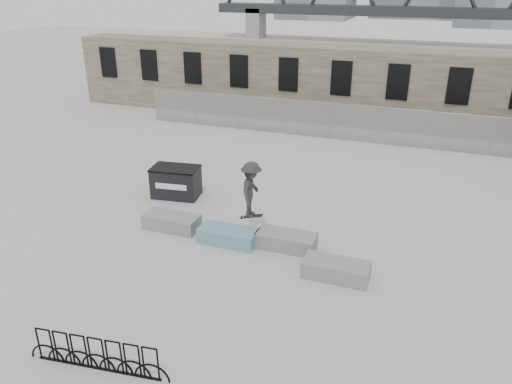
% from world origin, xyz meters
% --- Properties ---
extents(ground, '(120.00, 120.00, 0.00)m').
position_xyz_m(ground, '(0.00, 0.00, 0.00)').
color(ground, '#B3B3AE').
rests_on(ground, ground).
extents(stone_wall, '(36.00, 2.58, 4.50)m').
position_xyz_m(stone_wall, '(0.00, 16.24, 2.26)').
color(stone_wall, brown).
rests_on(stone_wall, ground).
extents(chainlink_fence, '(22.06, 0.06, 2.02)m').
position_xyz_m(chainlink_fence, '(-0.00, 12.50, 1.04)').
color(chainlink_fence, gray).
rests_on(chainlink_fence, ground).
extents(planter_far_left, '(2.00, 0.90, 0.53)m').
position_xyz_m(planter_far_left, '(-3.00, -0.03, 0.29)').
color(planter_far_left, gray).
rests_on(planter_far_left, ground).
extents(planter_center_left, '(2.00, 0.90, 0.53)m').
position_xyz_m(planter_center_left, '(-0.67, -0.29, 0.29)').
color(planter_center_left, teal).
rests_on(planter_center_left, ground).
extents(planter_center_right, '(2.00, 0.90, 0.53)m').
position_xyz_m(planter_center_right, '(1.28, 0.07, 0.29)').
color(planter_center_right, gray).
rests_on(planter_center_right, ground).
extents(planter_offset, '(2.00, 0.90, 0.53)m').
position_xyz_m(planter_offset, '(3.24, -1.12, 0.29)').
color(planter_offset, gray).
rests_on(planter_offset, ground).
extents(dumpster, '(2.07, 1.43, 1.27)m').
position_xyz_m(dumpster, '(-4.22, 2.57, 0.64)').
color(dumpster, black).
rests_on(dumpster, ground).
extents(bike_rack, '(3.57, 0.46, 0.90)m').
position_xyz_m(bike_rack, '(-1.17, -6.85, 0.44)').
color(bike_rack, black).
rests_on(bike_rack, ground).
extents(truss_bridge, '(70.00, 3.00, 9.80)m').
position_xyz_m(truss_bridge, '(10.00, 55.00, 4.13)').
color(truss_bridge, '#2D3033').
rests_on(truss_bridge, ground).
extents(skateboarder, '(0.85, 1.33, 2.08)m').
position_xyz_m(skateboarder, '(-0.05, 0.32, 1.83)').
color(skateboarder, '#2D2D30').
rests_on(skateboarder, ground).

